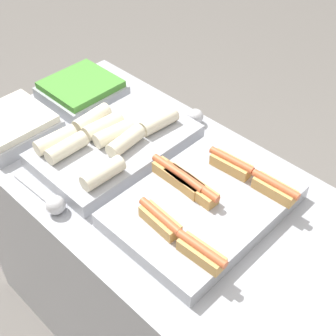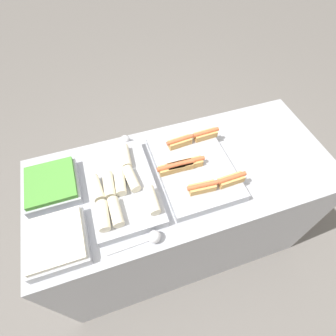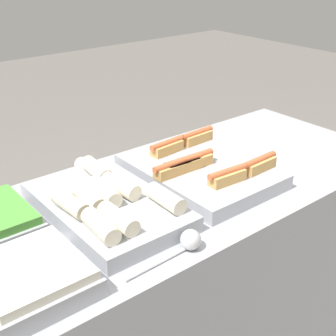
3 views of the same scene
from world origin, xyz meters
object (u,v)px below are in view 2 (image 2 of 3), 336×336
(tray_side_front, at_px, (57,241))
(serving_spoon_near, at_px, (152,238))
(tray_hotdogs, at_px, (194,166))
(tray_side_back, at_px, (52,185))
(serving_spoon_far, at_px, (123,141))
(tray_wraps, at_px, (121,187))

(tray_side_front, bearing_deg, serving_spoon_near, -15.64)
(tray_hotdogs, height_order, serving_spoon_near, tray_hotdogs)
(tray_side_back, distance_m, serving_spoon_near, 0.56)
(tray_side_back, bearing_deg, serving_spoon_far, 24.87)
(tray_hotdogs, xyz_separation_m, tray_side_back, (-0.70, 0.11, 0.00))
(tray_wraps, bearing_deg, tray_side_front, -150.89)
(tray_wraps, xyz_separation_m, tray_side_front, (-0.32, -0.18, -0.00))
(tray_hotdogs, distance_m, tray_side_front, 0.72)
(tray_hotdogs, relative_size, tray_wraps, 0.99)
(tray_wraps, relative_size, serving_spoon_near, 2.12)
(serving_spoon_near, height_order, serving_spoon_far, same)
(tray_side_front, xyz_separation_m, serving_spoon_far, (0.39, 0.48, -0.01))
(tray_wraps, xyz_separation_m, serving_spoon_far, (0.08, 0.30, -0.01))
(tray_side_front, height_order, serving_spoon_far, tray_side_front)
(tray_hotdogs, bearing_deg, tray_wraps, -178.69)
(tray_hotdogs, height_order, serving_spoon_far, tray_hotdogs)
(tray_side_front, relative_size, serving_spoon_far, 1.02)
(tray_side_back, bearing_deg, serving_spoon_near, -46.30)
(serving_spoon_near, bearing_deg, tray_side_front, 164.36)
(tray_wraps, height_order, tray_side_back, tray_wraps)
(tray_wraps, relative_size, serving_spoon_far, 2.02)
(tray_wraps, relative_size, tray_side_back, 1.97)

